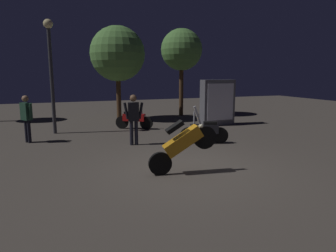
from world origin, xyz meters
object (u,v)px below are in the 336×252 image
(motorcycle_orange_foreground, at_px, (182,143))
(person_rider_beside, at_px, (134,115))
(streetlamp_near, at_px, (51,61))
(motorcycle_black_parked_right, at_px, (204,131))
(person_bystander_far, at_px, (26,115))
(kiosk_billboard, at_px, (218,102))
(motorcycle_red_parked_left, at_px, (134,119))

(motorcycle_orange_foreground, height_order, person_rider_beside, person_rider_beside)
(motorcycle_orange_foreground, distance_m, streetlamp_near, 7.27)
(motorcycle_orange_foreground, xyz_separation_m, motorcycle_black_parked_right, (1.95, 2.65, -0.31))
(motorcycle_orange_foreground, bearing_deg, person_bystander_far, 134.57)
(motorcycle_orange_foreground, bearing_deg, motorcycle_black_parked_right, 60.87)
(streetlamp_near, relative_size, kiosk_billboard, 2.11)
(motorcycle_black_parked_right, height_order, kiosk_billboard, kiosk_billboard)
(person_rider_beside, xyz_separation_m, person_bystander_far, (-3.38, 1.64, -0.03))
(motorcycle_red_parked_left, height_order, streetlamp_near, streetlamp_near)
(motorcycle_orange_foreground, height_order, motorcycle_red_parked_left, motorcycle_orange_foreground)
(motorcycle_red_parked_left, height_order, person_rider_beside, person_rider_beside)
(motorcycle_orange_foreground, height_order, kiosk_billboard, kiosk_billboard)
(person_bystander_far, bearing_deg, kiosk_billboard, -29.50)
(motorcycle_orange_foreground, bearing_deg, motorcycle_red_parked_left, 93.99)
(motorcycle_orange_foreground, relative_size, person_bystander_far, 1.01)
(motorcycle_red_parked_left, distance_m, person_bystander_far, 4.32)
(motorcycle_black_parked_right, relative_size, streetlamp_near, 0.36)
(person_bystander_far, bearing_deg, motorcycle_black_parked_right, -57.93)
(person_rider_beside, bearing_deg, person_bystander_far, 76.03)
(person_bystander_far, xyz_separation_m, streetlamp_near, (0.88, 1.41, 1.88))
(motorcycle_orange_foreground, height_order, person_bystander_far, person_bystander_far)
(motorcycle_red_parked_left, relative_size, kiosk_billboard, 0.70)
(person_rider_beside, distance_m, kiosk_billboard, 5.33)
(streetlamp_near, bearing_deg, motorcycle_orange_foreground, -65.63)
(motorcycle_red_parked_left, distance_m, person_rider_beside, 3.02)
(person_bystander_far, relative_size, streetlamp_near, 0.37)
(motorcycle_orange_foreground, relative_size, kiosk_billboard, 0.79)
(motorcycle_red_parked_left, bearing_deg, streetlamp_near, -151.78)
(motorcycle_orange_foreground, xyz_separation_m, motorcycle_red_parked_left, (0.35, 6.15, -0.31))
(motorcycle_red_parked_left, distance_m, kiosk_billboard, 3.99)
(motorcycle_black_parked_right, distance_m, streetlamp_near, 6.53)
(motorcycle_black_parked_right, xyz_separation_m, kiosk_billboard, (2.33, 3.22, 0.61))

